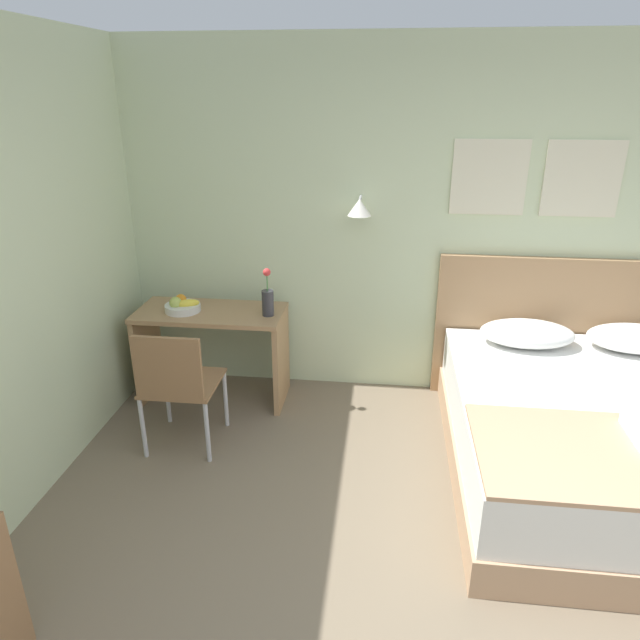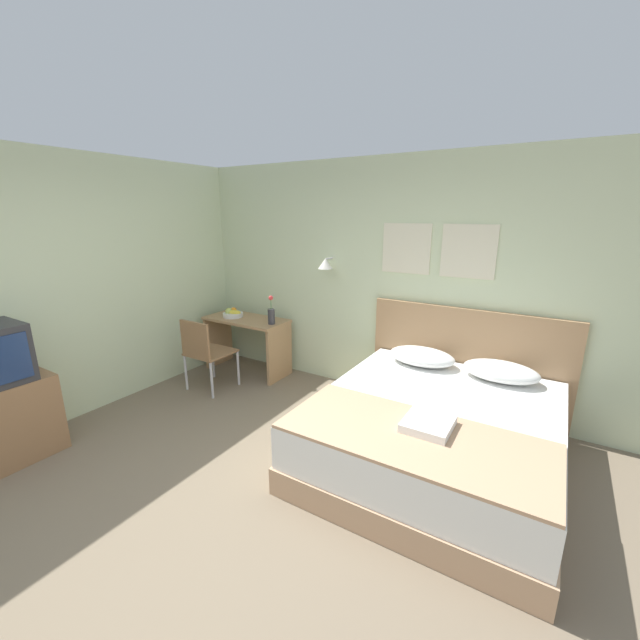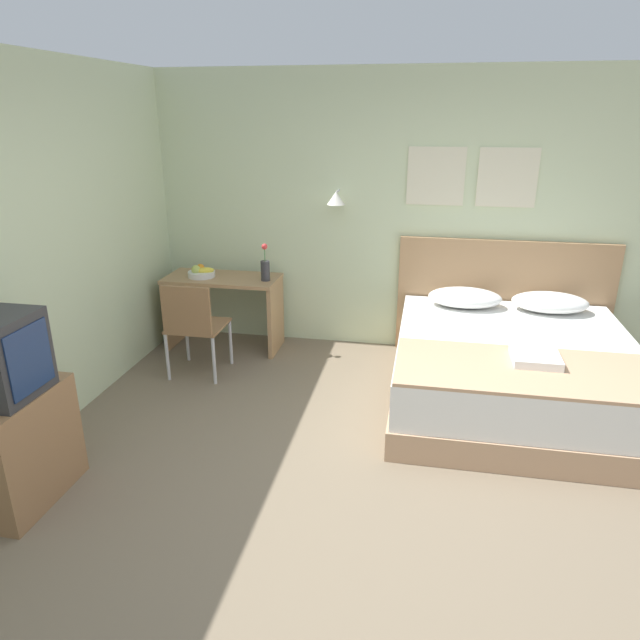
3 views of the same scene
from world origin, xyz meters
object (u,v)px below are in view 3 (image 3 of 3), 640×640
Objects in this scene: fruit_bowl at (201,273)px; desk_chair at (193,322)px; desk at (223,299)px; pillow_left at (465,298)px; folded_towel_near_foot at (535,357)px; flower_vase at (265,268)px; bed at (513,373)px; throw_blanket at (528,370)px; pillow_right at (550,302)px; headboard at (502,299)px; tv_stand at (12,447)px.

desk_chair is at bearing -75.23° from fruit_bowl.
desk is at bearing 88.63° from desk_chair.
desk_chair reaches higher than pillow_left.
flower_vase is (-2.31, 1.14, 0.24)m from folded_towel_near_foot.
fruit_bowl is (-0.20, -0.04, 0.27)m from desk.
fruit_bowl reaches higher than bed.
pillow_left is 1.42m from throw_blanket.
desk reaches higher than throw_blanket.
flower_vase reaches higher than throw_blanket.
bed is 3.09× the size of pillow_right.
fruit_bowl is at bearing -172.88° from headboard.
throw_blanket is at bearing -114.03° from folded_towel_near_foot.
flower_vase reaches higher than pillow_left.
desk is at bearing 10.24° from fruit_bowl.
desk_chair is at bearing 167.57° from throw_blanket.
desk is (-3.07, -0.04, -0.14)m from pillow_right.
bed is 1.13× the size of throw_blanket.
headboard is at bearing 9.23° from flower_vase.
desk_chair reaches higher than folded_towel_near_foot.
throw_blanket is 2.78m from desk_chair.
pillow_left is at bearing 43.30° from tv_stand.
pillow_left is at bearing 1.03° from desk.
headboard is 4.25m from tv_stand.
folded_towel_near_foot is 0.98× the size of flower_vase.
tv_stand is (-3.13, -1.82, 0.08)m from bed.
throw_blanket is 2.60m from flower_vase.
fruit_bowl is (-0.18, 0.69, 0.25)m from desk_chair.
flower_vase is (0.65, -0.00, 0.08)m from fruit_bowl.
bed is 2.73m from desk_chair.
headboard reaches higher than desk.
desk_chair is (-2.78, 0.46, -0.10)m from folded_towel_near_foot.
bed is 1.85× the size of desk.
desk_chair reaches higher than bed.
headboard reaches higher than folded_towel_near_foot.
pillow_right is 2.45× the size of fruit_bowl.
pillow_left is 0.36× the size of throw_blanket.
flower_vase reaches higher than folded_towel_near_foot.
pillow_left is 2.45× the size of fruit_bowl.
tv_stand is at bearing -109.28° from flower_vase.
bed is at bearing -115.72° from pillow_right.
pillow_left is 0.93× the size of tv_stand.
fruit_bowl reaches higher than desk.
pillow_right is (0.37, -0.28, 0.08)m from headboard.
flower_vase is at bearing 153.69° from folded_towel_near_foot.
bed is 0.93m from pillow_right.
tv_stand is at bearing -149.73° from bed.
headboard is 7.36× the size of fruit_bowl.
fruit_bowl reaches higher than throw_blanket.
throw_blanket is at bearing -29.79° from flower_vase.
folded_towel_near_foot is 3.48m from tv_stand.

